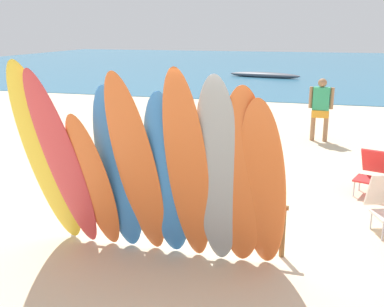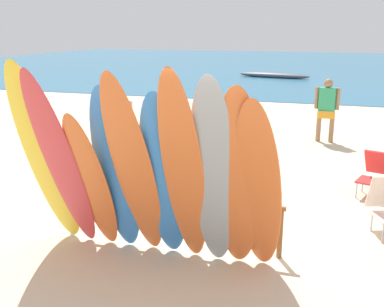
% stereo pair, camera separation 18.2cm
% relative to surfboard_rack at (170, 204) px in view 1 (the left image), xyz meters
% --- Properties ---
extents(ground, '(60.00, 60.00, 0.00)m').
position_rel_surfboard_rack_xyz_m(ground, '(0.00, 14.00, -0.56)').
color(ground, beige).
extents(ocean_water, '(60.00, 40.00, 0.02)m').
position_rel_surfboard_rack_xyz_m(ocean_water, '(0.00, 32.85, -0.55)').
color(ocean_water, teal).
rests_on(ocean_water, ground).
extents(surfboard_rack, '(3.17, 0.07, 0.71)m').
position_rel_surfboard_rack_xyz_m(surfboard_rack, '(0.00, 0.00, 0.00)').
color(surfboard_rack, brown).
rests_on(surfboard_rack, ground).
extents(surfboard_yellow_0, '(0.58, 1.08, 2.58)m').
position_rel_surfboard_rack_xyz_m(surfboard_yellow_0, '(-1.37, -0.71, 0.73)').
color(surfboard_yellow_0, yellow).
rests_on(surfboard_yellow_0, ground).
extents(surfboard_red_1, '(0.56, 1.14, 2.49)m').
position_rel_surfboard_rack_xyz_m(surfboard_red_1, '(-1.11, -0.78, 0.68)').
color(surfboard_red_1, '#D13D42').
rests_on(surfboard_red_1, ground).
extents(surfboard_orange_2, '(0.50, 0.91, 1.98)m').
position_rel_surfboard_rack_xyz_m(surfboard_orange_2, '(-0.77, -0.66, 0.43)').
color(surfboard_orange_2, orange).
rests_on(surfboard_orange_2, ground).
extents(surfboard_blue_3, '(0.57, 0.84, 2.30)m').
position_rel_surfboard_rack_xyz_m(surfboard_blue_3, '(-0.46, -0.59, 0.59)').
color(surfboard_blue_3, '#337AD1').
rests_on(surfboard_blue_3, ground).
extents(surfboard_orange_4, '(0.61, 1.10, 2.48)m').
position_rel_surfboard_rack_xyz_m(surfboard_orange_4, '(-0.17, -0.71, 0.68)').
color(surfboard_orange_4, orange).
rests_on(surfboard_orange_4, ground).
extents(surfboard_blue_5, '(0.61, 0.93, 2.26)m').
position_rel_surfboard_rack_xyz_m(surfboard_blue_5, '(0.18, -0.62, 0.57)').
color(surfboard_blue_5, '#337AD1').
rests_on(surfboard_blue_5, ground).
extents(surfboard_orange_6, '(0.51, 1.03, 2.53)m').
position_rel_surfboard_rack_xyz_m(surfboard_orange_6, '(0.46, -0.72, 0.70)').
color(surfboard_orange_6, orange).
rests_on(surfboard_orange_6, ground).
extents(surfboard_grey_7, '(0.59, 0.93, 2.46)m').
position_rel_surfboard_rack_xyz_m(surfboard_grey_7, '(0.81, -0.68, 0.67)').
color(surfboard_grey_7, '#999EA3').
rests_on(surfboard_grey_7, ground).
extents(surfboard_orange_8, '(0.64, 0.91, 2.35)m').
position_rel_surfboard_rack_xyz_m(surfboard_orange_8, '(1.08, -0.62, 0.61)').
color(surfboard_orange_8, orange).
rests_on(surfboard_orange_8, ground).
extents(surfboard_orange_9, '(0.61, 0.95, 2.24)m').
position_rel_surfboard_rack_xyz_m(surfboard_orange_9, '(1.31, -0.62, 0.55)').
color(surfboard_orange_9, orange).
rests_on(surfboard_orange_9, ground).
extents(beachgoer_strolling, '(0.49, 0.38, 1.53)m').
position_rel_surfboard_rack_xyz_m(beachgoer_strolling, '(-2.44, 3.58, 0.32)').
color(beachgoer_strolling, tan).
rests_on(beachgoer_strolling, ground).
extents(beachgoer_photographing, '(0.62, 0.26, 1.64)m').
position_rel_surfboard_rack_xyz_m(beachgoer_photographing, '(1.90, 6.69, 0.38)').
color(beachgoer_photographing, '#9E704C').
rests_on(beachgoer_photographing, ground).
extents(beach_chair_striped, '(0.71, 0.87, 0.78)m').
position_rel_surfboard_rack_xyz_m(beach_chair_striped, '(2.88, 2.87, -0.14)').
color(beach_chair_striped, '#B7B7BC').
rests_on(beach_chair_striped, ground).
extents(distant_boat, '(4.38, 1.59, 0.35)m').
position_rel_surfboard_rack_xyz_m(distant_boat, '(-1.41, 22.18, -0.41)').
color(distant_boat, '#4C515B').
rests_on(distant_boat, ground).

